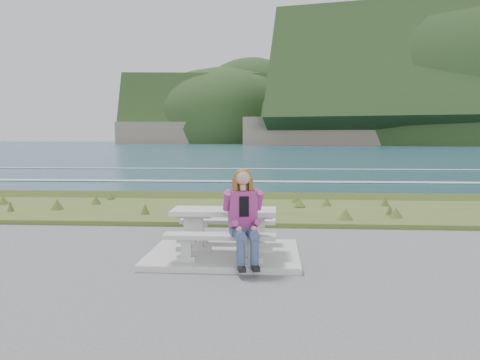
# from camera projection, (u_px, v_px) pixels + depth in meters

# --- Properties ---
(concrete_slab) EXTENTS (2.60, 2.10, 0.10)m
(concrete_slab) POSITION_uv_depth(u_px,v_px,m) (224.00, 254.00, 8.21)
(concrete_slab) COLOR #A4A39F
(concrete_slab) RESTS_ON ground
(picnic_table) EXTENTS (1.80, 0.75, 0.75)m
(picnic_table) POSITION_uv_depth(u_px,v_px,m) (224.00, 218.00, 8.15)
(picnic_table) COLOR #A4A39F
(picnic_table) RESTS_ON concrete_slab
(bench_landward) EXTENTS (1.80, 0.35, 0.45)m
(bench_landward) POSITION_uv_depth(u_px,v_px,m) (220.00, 240.00, 7.48)
(bench_landward) COLOR #A4A39F
(bench_landward) RESTS_ON concrete_slab
(bench_seaward) EXTENTS (1.80, 0.35, 0.45)m
(bench_seaward) POSITION_uv_depth(u_px,v_px,m) (228.00, 224.00, 8.87)
(bench_seaward) COLOR #A4A39F
(bench_seaward) RESTS_ON concrete_slab
(grass_verge) EXTENTS (160.00, 4.50, 0.22)m
(grass_verge) POSITION_uv_depth(u_px,v_px,m) (242.00, 212.00, 13.18)
(grass_verge) COLOR #32511E
(grass_verge) RESTS_ON ground
(shore_drop) EXTENTS (160.00, 0.80, 2.20)m
(shore_drop) POSITION_uv_depth(u_px,v_px,m) (248.00, 199.00, 16.07)
(shore_drop) COLOR #716555
(shore_drop) RESTS_ON ground
(ocean) EXTENTS (1600.00, 1600.00, 0.09)m
(ocean) POSITION_uv_depth(u_px,v_px,m) (260.00, 193.00, 33.30)
(ocean) COLOR #1D3F52
(ocean) RESTS_ON ground
(seated_woman) EXTENTS (0.59, 0.84, 1.50)m
(seated_woman) POSITION_uv_depth(u_px,v_px,m) (244.00, 230.00, 7.30)
(seated_woman) COLOR navy
(seated_woman) RESTS_ON concrete_slab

